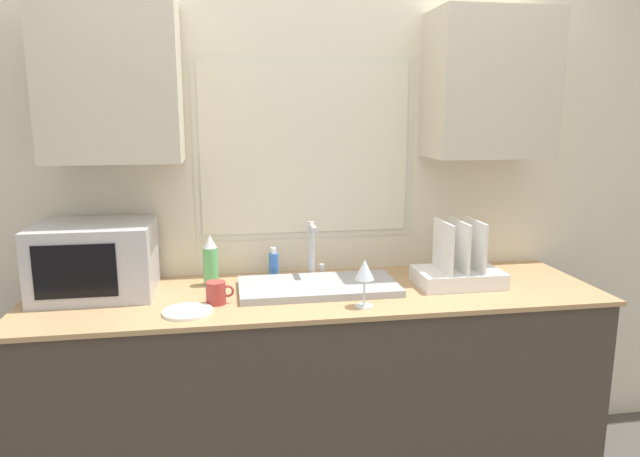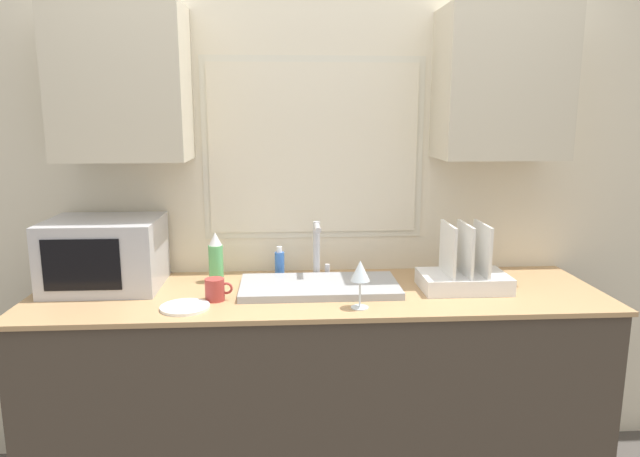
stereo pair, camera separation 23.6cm
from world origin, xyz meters
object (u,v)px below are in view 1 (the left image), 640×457
object	(u,v)px
spray_bottle	(211,261)
wine_glass	(365,271)
dish_rack	(458,270)
soap_bottle	(274,264)
faucet	(313,246)
microwave	(95,259)
mug_near_sink	(216,293)

from	to	relation	value
spray_bottle	wine_glass	bearing A→B (deg)	-33.47
dish_rack	soap_bottle	bearing A→B (deg)	161.83
spray_bottle	faucet	bearing A→B (deg)	4.00
spray_bottle	microwave	bearing A→B (deg)	-173.79
faucet	soap_bottle	size ratio (longest dim) A/B	1.87
microwave	soap_bottle	distance (m)	0.77
spray_bottle	wine_glass	distance (m)	0.72
mug_near_sink	spray_bottle	bearing A→B (deg)	95.55
faucet	soap_bottle	bearing A→B (deg)	165.15
mug_near_sink	wine_glass	distance (m)	0.60
faucet	mug_near_sink	distance (m)	0.54
spray_bottle	mug_near_sink	distance (m)	0.28
faucet	microwave	world-z (taller)	microwave
microwave	soap_bottle	size ratio (longest dim) A/B	3.37
spray_bottle	wine_glass	world-z (taller)	spray_bottle
microwave	spray_bottle	size ratio (longest dim) A/B	2.07
faucet	dish_rack	xyz separation A→B (m)	(0.62, -0.21, -0.08)
mug_near_sink	wine_glass	size ratio (longest dim) A/B	0.59
wine_glass	mug_near_sink	bearing A→B (deg)	167.33
faucet	wine_glass	xyz separation A→B (m)	(0.14, -0.43, -0.01)
microwave	dish_rack	bearing A→B (deg)	-4.82
faucet	microwave	distance (m)	0.94
dish_rack	wine_glass	xyz separation A→B (m)	(-0.48, -0.21, 0.08)
faucet	dish_rack	distance (m)	0.66
faucet	spray_bottle	size ratio (longest dim) A/B	1.15
soap_bottle	microwave	bearing A→B (deg)	-170.22
faucet	dish_rack	size ratio (longest dim) A/B	0.71
soap_bottle	mug_near_sink	size ratio (longest dim) A/B	1.26
dish_rack	mug_near_sink	world-z (taller)	dish_rack
faucet	microwave	xyz separation A→B (m)	(-0.93, -0.08, 0.00)
mug_near_sink	faucet	bearing A→B (deg)	34.58
faucet	wine_glass	world-z (taller)	faucet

